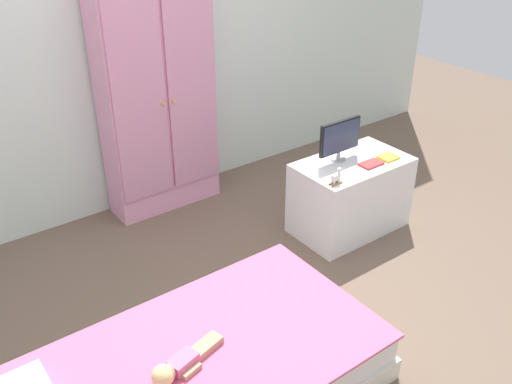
{
  "coord_description": "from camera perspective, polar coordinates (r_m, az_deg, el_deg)",
  "views": [
    {
      "loc": [
        -1.4,
        -1.97,
        2.15
      ],
      "look_at": [
        0.26,
        0.27,
        0.58
      ],
      "focal_mm": 39.26,
      "sensor_mm": 36.0,
      "label": 1
    }
  ],
  "objects": [
    {
      "name": "bed",
      "position": [
        2.72,
        -6.72,
        -18.75
      ],
      "size": [
        1.8,
        0.94,
        0.28
      ],
      "color": "silver",
      "rests_on": "ground_plane"
    },
    {
      "name": "wardrobe",
      "position": [
        3.96,
        -10.03,
        9.64
      ],
      "size": [
        0.79,
        0.32,
        1.69
      ],
      "color": "#E599BC",
      "rests_on": "ground_plane"
    },
    {
      "name": "doll",
      "position": [
        2.54,
        -8.19,
        -17.26
      ],
      "size": [
        0.39,
        0.17,
        0.1
      ],
      "color": "#D6668E",
      "rests_on": "bed"
    },
    {
      "name": "book_red",
      "position": [
        3.73,
        11.64,
        2.83
      ],
      "size": [
        0.15,
        0.1,
        0.01
      ],
      "primitive_type": "cube",
      "color": "#CC3838",
      "rests_on": "tv_stand"
    },
    {
      "name": "tv_monitor",
      "position": [
        3.7,
        8.55,
        5.5
      ],
      "size": [
        0.33,
        0.1,
        0.28
      ],
      "color": "#99999E",
      "rests_on": "tv_stand"
    },
    {
      "name": "back_wall",
      "position": [
        3.9,
        -15.2,
        16.5
      ],
      "size": [
        6.4,
        0.05,
        2.7
      ],
      "primitive_type": "cube",
      "color": "silver",
      "rests_on": "ground_plane"
    },
    {
      "name": "ground_plane",
      "position": [
        3.25,
        -0.77,
        -12.45
      ],
      "size": [
        10.0,
        10.0,
        0.02
      ],
      "primitive_type": "cube",
      "color": "brown"
    },
    {
      "name": "book_yellow",
      "position": [
        3.85,
        13.33,
        3.47
      ],
      "size": [
        0.12,
        0.11,
        0.02
      ],
      "primitive_type": "cube",
      "color": "gold",
      "rests_on": "tv_stand"
    },
    {
      "name": "rocking_horse_toy",
      "position": [
        3.44,
        8.23,
        1.53
      ],
      "size": [
        0.09,
        0.04,
        0.11
      ],
      "color": "#8E6642",
      "rests_on": "tv_stand"
    },
    {
      "name": "tv_stand",
      "position": [
        3.88,
        9.57,
        -0.34
      ],
      "size": [
        0.77,
        0.46,
        0.52
      ],
      "primitive_type": "cube",
      "color": "white",
      "rests_on": "ground_plane"
    }
  ]
}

